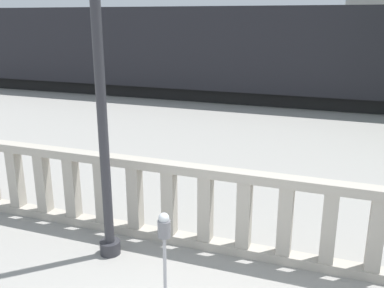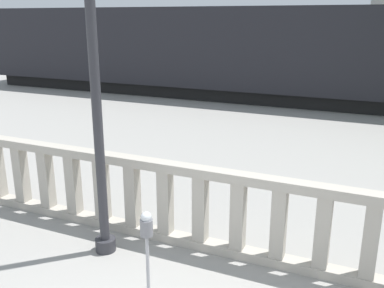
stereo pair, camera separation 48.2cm
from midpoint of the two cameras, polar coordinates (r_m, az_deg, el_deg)
The scene contains 4 objects.
balustrade at distance 6.40m, azimuth 4.80°, elevation -9.32°, with size 15.33×0.24×1.32m.
parking_meter at distance 4.84m, azimuth -6.63°, elevation -12.56°, with size 0.14×0.14×1.42m.
train_near at distance 18.38m, azimuth 9.11°, elevation 11.90°, with size 28.97×3.06×4.45m.
train_far at distance 34.11m, azimuth 13.59°, elevation 13.40°, with size 27.53×3.17×4.06m.
Camera 1 is at (1.26, -2.90, 3.45)m, focal length 40.00 mm.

